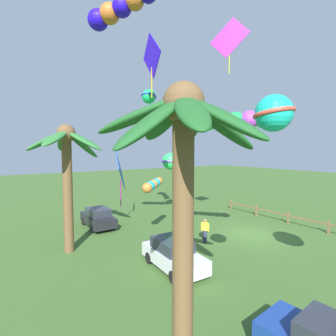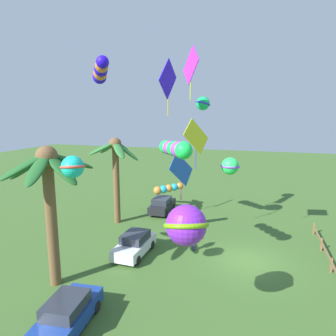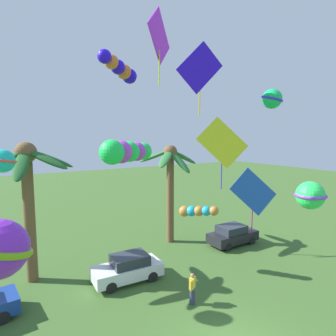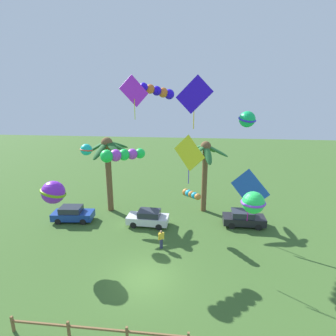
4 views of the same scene
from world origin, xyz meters
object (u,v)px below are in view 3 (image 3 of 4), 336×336
(parked_car_0, at_px, (128,268))
(kite_ball_3, at_px, (3,161))
(spectator_0, at_px, (192,288))
(kite_diamond_4, at_px, (222,144))
(parked_car_1, at_px, (232,235))
(kite_tube_10, at_px, (119,68))
(kite_diamond_7, at_px, (200,69))
(kite_diamond_2, at_px, (253,192))
(kite_diamond_8, at_px, (159,37))
(kite_tube_1, at_px, (197,211))
(palm_tree_0, at_px, (170,171))
(kite_ball_9, at_px, (272,99))
(kite_ball_6, at_px, (310,195))
(kite_tube_0, at_px, (127,152))
(palm_tree_1, at_px, (28,177))

(parked_car_0, bearing_deg, kite_ball_3, 174.29)
(spectator_0, height_order, kite_diamond_4, kite_diamond_4)
(parked_car_1, relative_size, kite_tube_10, 1.28)
(kite_diamond_7, bearing_deg, kite_tube_10, 132.35)
(kite_diamond_2, height_order, kite_ball_3, kite_ball_3)
(parked_car_0, relative_size, parked_car_1, 1.02)
(parked_car_0, distance_m, kite_diamond_8, 12.14)
(kite_tube_1, relative_size, kite_tube_10, 0.70)
(kite_diamond_2, xyz_separation_m, kite_diamond_8, (-9.04, -2.75, 7.92))
(kite_diamond_4, xyz_separation_m, kite_diamond_7, (0.25, 2.23, 4.16))
(palm_tree_0, distance_m, kite_tube_10, 8.31)
(kite_diamond_7, distance_m, kite_ball_9, 4.58)
(kite_ball_6, xyz_separation_m, kite_tube_10, (-7.54, 8.07, 7.29))
(kite_diamond_2, bearing_deg, kite_ball_3, 173.74)
(kite_diamond_2, distance_m, kite_diamond_8, 12.33)
(kite_diamond_2, relative_size, kite_diamond_7, 1.11)
(kite_ball_6, bearing_deg, palm_tree_0, 107.42)
(parked_car_1, xyz_separation_m, kite_diamond_2, (-0.05, -1.90, 3.61))
(palm_tree_0, xyz_separation_m, kite_tube_1, (-1.31, -5.03, -1.78))
(kite_tube_1, bearing_deg, parked_car_1, 22.08)
(kite_tube_0, xyz_separation_m, kite_diamond_2, (10.30, 2.18, -3.23))
(kite_ball_3, bearing_deg, kite_ball_6, -23.61)
(kite_diamond_2, xyz_separation_m, kite_ball_9, (-1.06, -2.12, 6.03))
(palm_tree_0, relative_size, kite_tube_0, 2.45)
(kite_ball_3, bearing_deg, parked_car_0, -5.71)
(palm_tree_1, relative_size, kite_ball_6, 3.36)
(kite_diamond_4, bearing_deg, kite_ball_9, 3.66)
(kite_tube_0, bearing_deg, parked_car_1, 21.54)
(palm_tree_1, relative_size, kite_diamond_8, 2.58)
(spectator_0, xyz_separation_m, kite_ball_9, (6.15, 0.63, 9.58))
(kite_diamond_4, xyz_separation_m, kite_tube_10, (-3.09, 5.89, 4.49))
(kite_diamond_8, distance_m, kite_tube_10, 6.32)
(kite_ball_6, bearing_deg, kite_ball_9, 99.19)
(spectator_0, distance_m, kite_ball_9, 11.40)
(palm_tree_1, xyz_separation_m, parked_car_0, (4.60, -2.96, -5.22))
(parked_car_0, xyz_separation_m, kite_ball_3, (-5.81, 0.58, 6.37))
(parked_car_0, bearing_deg, kite_tube_0, -112.69)
(kite_tube_1, relative_size, kite_diamond_2, 0.46)
(kite_tube_1, bearing_deg, kite_diamond_7, -15.20)
(kite_ball_3, xyz_separation_m, kite_ball_9, (13.71, -3.73, 3.28))
(palm_tree_0, height_order, parked_car_1, palm_tree_0)
(palm_tree_1, height_order, kite_tube_1, palm_tree_1)
(kite_tube_0, relative_size, kite_ball_9, 1.80)
(parked_car_0, height_order, kite_tube_1, kite_tube_1)
(kite_ball_6, height_order, kite_diamond_8, kite_diamond_8)
(palm_tree_0, height_order, kite_ball_9, kite_ball_9)
(kite_tube_1, xyz_separation_m, kite_diamond_2, (4.95, 0.13, 0.58))
(kite_ball_9, xyz_separation_m, kite_tube_10, (-7.15, 5.64, 1.96))
(palm_tree_0, bearing_deg, parked_car_0, -143.97)
(kite_tube_0, distance_m, kite_diamond_8, 4.89)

